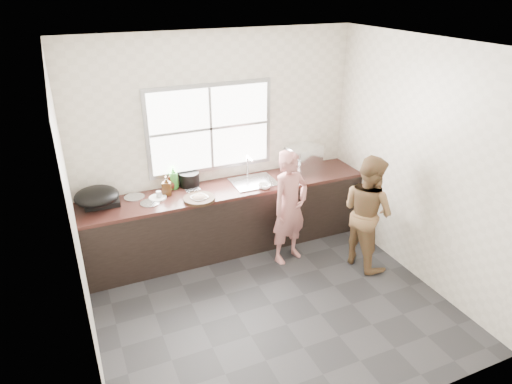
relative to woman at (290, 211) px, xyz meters
name	(u,v)px	position (x,y,z in m)	size (l,w,h in m)	color
floor	(272,304)	(-0.58, -0.74, -0.67)	(3.60, 3.20, 0.01)	#28282A
ceiling	(276,45)	(-0.58, -0.74, 2.04)	(3.60, 3.20, 0.01)	silver
wall_back	(218,142)	(-0.58, 0.87, 0.68)	(3.60, 0.01, 2.70)	silver
wall_left	(75,230)	(-2.39, -0.74, 0.68)	(0.01, 3.20, 2.70)	beige
wall_right	(420,164)	(1.22, -0.74, 0.68)	(0.01, 3.20, 2.70)	silver
wall_front	(378,285)	(-0.58, -2.34, 0.68)	(3.60, 0.01, 2.70)	silver
cabinet	(229,219)	(-0.58, 0.55, -0.26)	(3.60, 0.62, 0.82)	black
countertop	(228,189)	(-0.58, 0.55, 0.17)	(3.60, 0.64, 0.04)	#351A16
sink	(254,182)	(-0.23, 0.55, 0.20)	(0.55, 0.45, 0.02)	silver
faucet	(248,166)	(-0.23, 0.75, 0.34)	(0.02, 0.02, 0.30)	silver
window_frame	(210,128)	(-0.68, 0.85, 0.88)	(1.60, 0.05, 1.10)	#9EA0A5
window_glazing	(211,129)	(-0.68, 0.83, 0.88)	(1.50, 0.01, 1.00)	white
woman	(290,211)	(0.00, 0.00, 0.00)	(0.49, 0.32, 1.34)	tan
person_side	(367,212)	(0.80, -0.45, 0.04)	(0.69, 0.53, 1.41)	brown
cutting_board	(199,199)	(-1.02, 0.34, 0.21)	(0.37, 0.37, 0.04)	black
cleaver	(193,190)	(-1.03, 0.56, 0.23)	(0.18, 0.09, 0.01)	silver
bowl_mince	(199,198)	(-1.02, 0.34, 0.22)	(0.19, 0.19, 0.05)	white
bowl_crabs	(289,180)	(0.18, 0.37, 0.22)	(0.21, 0.21, 0.07)	white
bowl_held	(265,186)	(-0.18, 0.34, 0.22)	(0.20, 0.20, 0.06)	white
black_pot	(189,179)	(-1.00, 0.78, 0.28)	(0.25, 0.25, 0.18)	black
plate_food	(158,198)	(-1.45, 0.59, 0.20)	(0.21, 0.21, 0.02)	white
bottle_green	(174,178)	(-1.20, 0.78, 0.34)	(0.11, 0.11, 0.30)	green
bottle_brown_tall	(167,186)	(-1.32, 0.66, 0.30)	(0.10, 0.10, 0.22)	#3E250F
bottle_brown_short	(170,183)	(-1.25, 0.78, 0.27)	(0.13, 0.13, 0.16)	#431B10
glass_jar	(159,195)	(-1.44, 0.59, 0.24)	(0.06, 0.06, 0.09)	silver
burner	(102,200)	(-2.07, 0.74, 0.22)	(0.39, 0.39, 0.06)	black
wok	(97,196)	(-2.12, 0.60, 0.34)	(0.49, 0.49, 0.18)	black
dish_rack	(304,158)	(0.55, 0.68, 0.36)	(0.44, 0.31, 0.33)	white
pot_lid_left	(134,197)	(-1.70, 0.72, 0.20)	(0.24, 0.24, 0.01)	silver
pot_lid_right	(150,203)	(-1.57, 0.49, 0.20)	(0.22, 0.22, 0.01)	#B6B8BD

